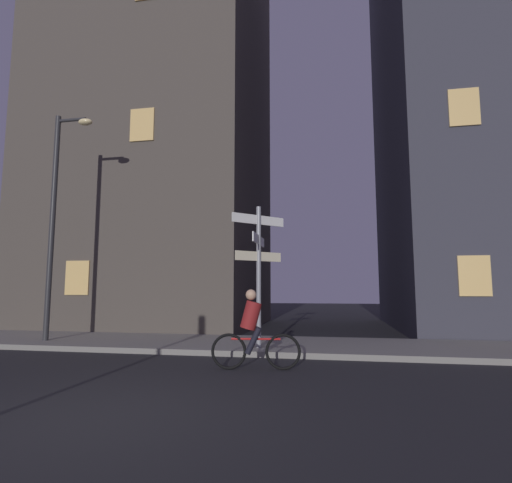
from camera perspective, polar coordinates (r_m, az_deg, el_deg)
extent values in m
plane|color=#232326|center=(5.88, -21.11, -22.30)|extent=(80.00, 80.00, 0.00)
cube|color=gray|center=(11.73, -4.00, -14.26)|extent=(40.00, 3.26, 0.14)
cylinder|color=gray|center=(10.44, 0.38, -4.87)|extent=(0.12, 0.12, 3.62)
cube|color=white|center=(10.59, 0.37, 3.07)|extent=(1.17, 1.17, 0.24)
cube|color=white|center=(10.51, 0.37, 0.23)|extent=(0.03, 1.58, 0.24)
cube|color=beige|center=(10.47, 0.38, -2.11)|extent=(1.03, 1.03, 0.24)
cylinder|color=#2D2D30|center=(13.49, -26.82, 2.12)|extent=(0.16, 0.16, 6.75)
cylinder|color=#2D2D30|center=(14.04, -24.55, 15.33)|extent=(0.93, 0.10, 0.10)
ellipsoid|color=#F9E099|center=(13.76, -22.93, 15.27)|extent=(0.44, 0.28, 0.20)
torus|color=black|center=(8.45, 3.84, -15.26)|extent=(0.72, 0.16, 0.72)
torus|color=black|center=(8.50, -3.86, -15.21)|extent=(0.72, 0.16, 0.72)
cylinder|color=red|center=(8.43, -0.02, -13.59)|extent=(1.00, 0.18, 0.04)
cylinder|color=maroon|center=(8.39, -0.72, -10.36)|extent=(0.49, 0.38, 0.61)
sphere|color=tan|center=(8.37, -0.71, -7.53)|extent=(0.22, 0.22, 0.22)
cylinder|color=black|center=(8.52, -0.34, -13.72)|extent=(0.35, 0.17, 0.55)
cylinder|color=black|center=(8.34, -0.40, -13.87)|extent=(0.35, 0.17, 0.55)
cube|color=#4C443D|center=(20.29, -13.16, 16.85)|extent=(9.03, 8.23, 19.31)
cube|color=#F2C672|center=(15.57, -23.91, -4.70)|extent=(0.90, 0.06, 1.20)
cube|color=#F2C672|center=(15.54, -15.77, 15.57)|extent=(0.90, 0.06, 1.20)
cube|color=#F2C672|center=(13.57, 28.45, -4.27)|extent=(0.90, 0.06, 1.20)
cube|color=#F2C672|center=(14.66, 27.29, 16.51)|extent=(0.90, 0.06, 1.20)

